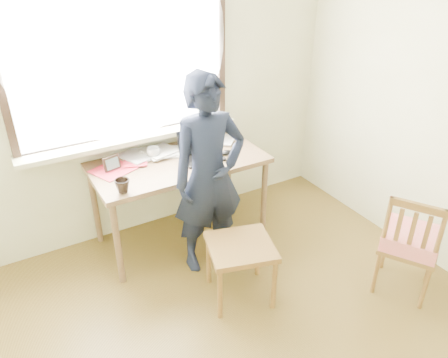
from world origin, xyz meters
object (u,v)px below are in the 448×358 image
laptop (200,151)px  mug_dark (123,186)px  side_chair (410,241)px  person (209,177)px  mug_white (153,153)px  desk (179,169)px  work_chair (241,253)px

laptop → mug_dark: size_ratio=3.08×
side_chair → person: person is taller
mug_white → desk: bearing=-44.9°
laptop → mug_dark: 0.79m
laptop → desk: bearing=170.2°
mug_white → mug_dark: mug_dark is taller
side_chair → desk: bearing=128.9°
mug_dark → mug_white: bearing=46.1°
mug_white → work_chair: bearing=-78.4°
person → side_chair: bearing=-39.3°
mug_dark → work_chair: 0.98m
mug_dark → person: person is taller
work_chair → side_chair: size_ratio=0.66×
mug_white → work_chair: 1.15m
laptop → person: size_ratio=0.21×
laptop → side_chair: size_ratio=0.40×
work_chair → person: (0.00, 0.47, 0.41)m
laptop → mug_dark: laptop is taller
work_chair → side_chair: 1.25m
mug_white → side_chair: bearing=-50.4°
laptop → work_chair: 0.97m
laptop → person: bearing=-107.7°
mug_white → side_chair: size_ratio=0.13×
side_chair → laptop: bearing=124.8°
desk → work_chair: (0.06, -0.89, -0.29)m
desk → mug_dark: size_ratio=12.98×
mug_white → work_chair: (0.22, -1.05, -0.42)m
desk → work_chair: 0.94m
desk → work_chair: bearing=-86.2°
work_chair → side_chair: bearing=-26.8°
desk → mug_dark: mug_dark is taller
laptop → mug_dark: bearing=-162.5°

